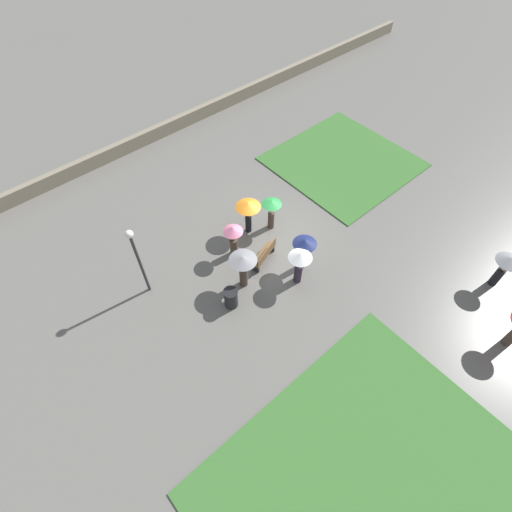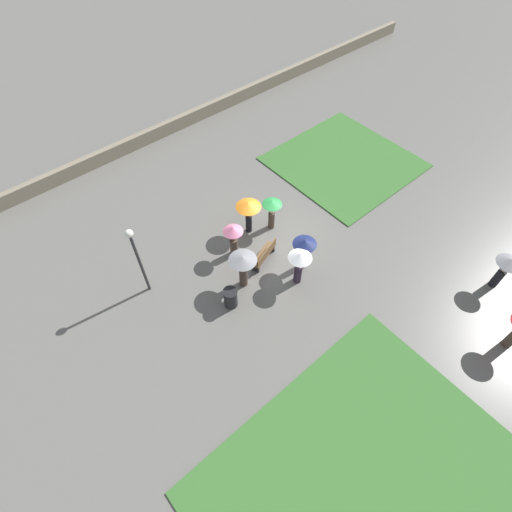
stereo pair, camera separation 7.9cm
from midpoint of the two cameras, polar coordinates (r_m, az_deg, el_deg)
ground_plane at (r=19.29m, az=2.49°, el=3.04°), size 90.00×90.00×0.00m
lawn_patch_near at (r=23.76m, az=12.53°, el=12.98°), size 7.13×6.98×0.06m
lawn_patch_far at (r=15.02m, az=15.14°, el=-28.63°), size 9.95×7.61×0.06m
parapet_wall at (r=25.53m, az=-13.74°, el=16.81°), size 45.00×0.35×0.81m
park_bench at (r=17.91m, az=1.37°, el=0.22°), size 1.65×0.91×0.90m
lamp_post at (r=16.05m, az=-16.58°, el=0.41°), size 0.32×0.32×3.77m
trash_bin at (r=16.57m, az=-3.51°, el=-5.99°), size 0.61×0.61×0.97m
crowd_person_orange at (r=18.37m, az=-0.96°, el=6.80°), size 1.18×1.18×1.89m
crowd_person_pink at (r=17.63m, az=-3.12°, el=2.84°), size 0.90×0.90×1.79m
crowd_person_white at (r=16.64m, az=6.36°, el=-0.86°), size 1.01×1.01×1.87m
crowd_person_navy at (r=17.11m, az=7.04°, el=1.31°), size 1.05×1.05×1.81m
crowd_person_grey at (r=16.45m, az=-1.74°, el=-1.30°), size 1.18×1.18×1.87m
crowd_person_green at (r=18.72m, az=2.41°, el=6.82°), size 0.94×0.94×1.76m
lone_walker_far_path at (r=19.43m, az=32.30°, el=-1.29°), size 1.08×1.08×1.78m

